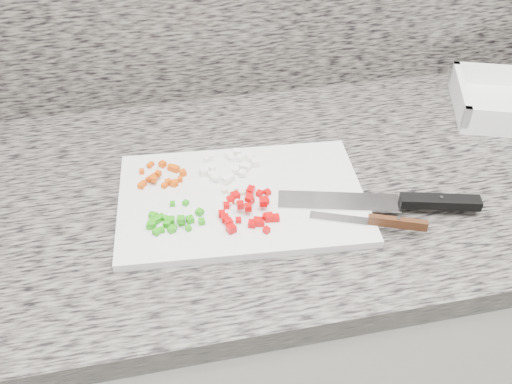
% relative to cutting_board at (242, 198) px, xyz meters
% --- Properties ---
extents(cabinet, '(3.92, 0.62, 0.86)m').
position_rel_cutting_board_xyz_m(cabinet, '(0.11, 0.05, -0.48)').
color(cabinet, silver).
rests_on(cabinet, ground).
extents(countertop, '(3.96, 0.64, 0.04)m').
position_rel_cutting_board_xyz_m(countertop, '(0.11, 0.05, -0.03)').
color(countertop, '#635E57').
rests_on(countertop, cabinet).
extents(cutting_board, '(0.42, 0.30, 0.01)m').
position_rel_cutting_board_xyz_m(cutting_board, '(0.00, 0.00, 0.00)').
color(cutting_board, silver).
rests_on(cutting_board, countertop).
extents(carrot_pile, '(0.08, 0.08, 0.02)m').
position_rel_cutting_board_xyz_m(carrot_pile, '(-0.12, 0.07, 0.01)').
color(carrot_pile, '#D24704').
rests_on(carrot_pile, cutting_board).
extents(onion_pile, '(0.11, 0.09, 0.01)m').
position_rel_cutting_board_xyz_m(onion_pile, '(-0.01, 0.07, 0.01)').
color(onion_pile, white).
rests_on(onion_pile, cutting_board).
extents(green_pepper_pile, '(0.09, 0.07, 0.02)m').
position_rel_cutting_board_xyz_m(green_pepper_pile, '(-0.12, -0.04, 0.01)').
color(green_pepper_pile, '#22960D').
rests_on(green_pepper_pile, cutting_board).
extents(red_pepper_pile, '(0.09, 0.11, 0.02)m').
position_rel_cutting_board_xyz_m(red_pepper_pile, '(0.00, -0.04, 0.01)').
color(red_pepper_pile, '#C60205').
rests_on(red_pepper_pile, cutting_board).
extents(garlic_pile, '(0.04, 0.04, 0.01)m').
position_rel_cutting_board_xyz_m(garlic_pile, '(-0.01, -0.00, 0.01)').
color(garlic_pile, beige).
rests_on(garlic_pile, cutting_board).
extents(chef_knife, '(0.32, 0.12, 0.02)m').
position_rel_cutting_board_xyz_m(chef_knife, '(0.25, -0.08, 0.01)').
color(chef_knife, silver).
rests_on(chef_knife, cutting_board).
extents(paring_knife, '(0.17, 0.08, 0.02)m').
position_rel_cutting_board_xyz_m(paring_knife, '(0.20, -0.11, 0.01)').
color(paring_knife, silver).
rests_on(paring_knife, cutting_board).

